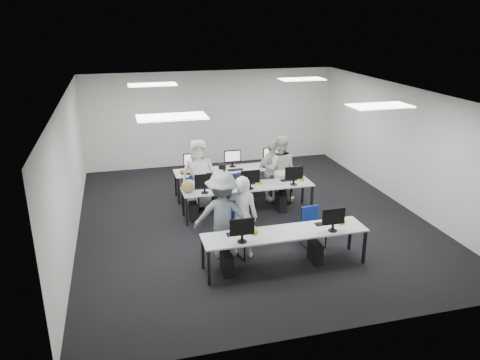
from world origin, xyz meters
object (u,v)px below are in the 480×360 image
object	(u,v)px
chair_1	(313,234)
chair_4	(279,191)
desk_front	(285,234)
chair_2	(201,199)
photographer	(223,215)
chair_5	(204,194)
student_3	(272,171)
student_0	(242,217)
chair_7	(281,186)
chair_0	(230,245)
chair_6	(246,192)
desk_mid	(248,188)
student_2	(199,174)
student_1	(280,168)
chair_3	(245,196)

from	to	relation	value
chair_1	chair_4	size ratio (longest dim) A/B	0.87
desk_front	chair_2	xyz separation A→B (m)	(-1.06, 3.20, -0.41)
chair_2	photographer	xyz separation A→B (m)	(0.00, -2.50, 0.62)
chair_4	chair_5	size ratio (longest dim) A/B	1.05
student_3	photographer	bearing A→B (deg)	-147.36
chair_5	student_0	bearing A→B (deg)	-87.55
chair_5	chair_7	size ratio (longest dim) A/B	1.00
chair_0	chair_1	xyz separation A→B (m)	(1.83, 0.10, -0.03)
desk_front	chair_6	xyz separation A→B (m)	(0.17, 3.39, -0.42)
chair_7	desk_front	bearing A→B (deg)	-95.87
chair_1	chair_2	world-z (taller)	chair_2
student_0	student_3	world-z (taller)	student_0
desk_mid	chair_2	xyz separation A→B (m)	(-1.06, 0.60, -0.41)
desk_front	chair_1	distance (m)	1.18
chair_5	photographer	world-z (taller)	photographer
chair_6	student_2	xyz separation A→B (m)	(-1.24, -0.05, 0.62)
chair_6	photographer	distance (m)	3.02
chair_5	chair_7	world-z (taller)	same
photographer	student_1	bearing A→B (deg)	-115.26
chair_7	student_2	size ratio (longest dim) A/B	0.51
chair_4	chair_6	world-z (taller)	chair_4
chair_3	student_2	bearing A→B (deg)	-176.77
student_2	photographer	size ratio (longest dim) A/B	0.98
chair_0	student_1	world-z (taller)	student_1
chair_6	chair_2	bearing A→B (deg)	178.82
chair_4	student_0	size ratio (longest dim) A/B	0.56
desk_front	chair_5	xyz separation A→B (m)	(-0.93, 3.49, -0.39)
chair_6	desk_front	bearing A→B (deg)	-102.59
chair_7	photographer	size ratio (longest dim) A/B	0.51
chair_0	chair_4	bearing A→B (deg)	40.78
student_3	chair_2	bearing A→B (deg)	163.22
desk_front	chair_3	bearing A→B (deg)	88.72
photographer	chair_6	bearing A→B (deg)	-100.78
chair_6	student_0	world-z (taller)	student_0
chair_2	chair_5	distance (m)	0.32
desk_front	photographer	bearing A→B (deg)	146.60
chair_0	chair_2	bearing A→B (deg)	80.00
photographer	chair_5	bearing A→B (deg)	-78.87
chair_5	student_0	size ratio (longest dim) A/B	0.53
student_1	student_3	size ratio (longest dim) A/B	1.09
desk_front	chair_4	world-z (taller)	chair_4
chair_7	student_1	size ratio (longest dim) A/B	0.52
chair_1	chair_7	xyz separation A→B (m)	(0.31, 2.87, 0.02)
chair_3	student_1	bearing A→B (deg)	21.88
desk_front	student_2	size ratio (longest dim) A/B	1.81
chair_5	chair_7	xyz separation A→B (m)	(2.12, 0.03, -0.00)
chair_2	photographer	size ratio (longest dim) A/B	0.48
student_1	student_2	xyz separation A→B (m)	(-2.11, 0.06, 0.01)
chair_0	student_0	size ratio (longest dim) A/B	0.54
chair_3	student_0	world-z (taller)	student_0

